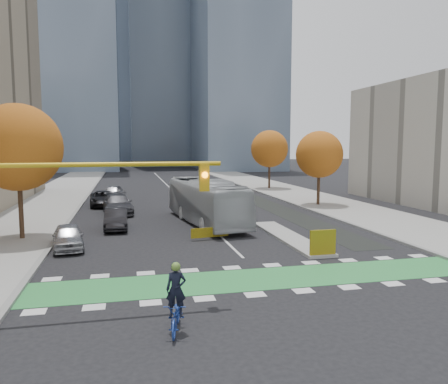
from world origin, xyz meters
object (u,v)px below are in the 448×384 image
tree_east_far (270,149)px  tree_west (18,147)px  parked_car_c (118,204)px  tree_east_near (319,155)px  parked_car_e (113,192)px  traffic_signal_west (62,196)px  parked_car_a (68,237)px  bus (206,201)px  hazard_board (323,242)px  parked_car_b (116,219)px  cyclist (176,308)px  parked_car_d (103,199)px

tree_east_far → tree_west: bearing=-133.3°
parked_car_c → tree_east_far: bearing=35.5°
tree_west → tree_east_near: size_ratio=1.16×
tree_west → parked_car_e: size_ratio=1.85×
tree_east_far → traffic_signal_west: size_ratio=0.90×
parked_car_a → tree_east_near: bearing=23.8°
bus → parked_car_e: bus is taller
tree_west → parked_car_a: size_ratio=2.04×
traffic_signal_west → parked_car_c: traffic_signal_west is taller
hazard_board → tree_east_near: (8.00, 17.80, 4.06)m
bus → parked_car_b: bearing=179.9°
tree_east_near → traffic_signal_west: 30.08m
cyclist → parked_car_d: 29.59m
traffic_signal_west → parked_car_b: traffic_signal_west is taller
hazard_board → tree_east_near: bearing=65.8°
tree_east_near → parked_car_b: bearing=-157.6°
hazard_board → bus: size_ratio=0.12×
parked_car_a → parked_car_b: (2.50, 5.29, 0.02)m
traffic_signal_west → bus: 17.80m
parked_car_d → tree_east_far: bearing=26.0°
parked_car_a → tree_west: bearing=128.1°
cyclist → parked_car_d: size_ratio=0.43×
tree_east_near → parked_car_a: (-21.00, -12.91, -4.18)m
cyclist → parked_car_d: cyclist is taller
tree_east_near → parked_car_b: size_ratio=1.64×
hazard_board → parked_car_b: hazard_board is taller
tree_east_near → parked_car_a: size_ratio=1.75×
tree_east_far → traffic_signal_west: (-20.43, -38.51, -1.21)m
parked_car_c → parked_car_d: bearing=100.0°
parked_car_c → hazard_board: bearing=-64.3°
tree_east_far → parked_car_c: size_ratio=1.37×
cyclist → parked_car_c: bearing=107.1°
traffic_signal_west → parked_car_d: 27.04m
bus → parked_car_c: size_ratio=2.10×
traffic_signal_west → tree_east_near: bearing=48.5°
parked_car_b → parked_car_d: 12.04m
traffic_signal_west → tree_east_far: bearing=62.1°
parked_car_d → parked_car_e: bearing=77.4°
bus → parked_car_b: bus is taller
tree_west → traffic_signal_west: size_ratio=0.96×
hazard_board → parked_car_d: size_ratio=0.27×
traffic_signal_west → cyclist: traffic_signal_west is taller
parked_car_d → parked_car_b: bearing=-87.0°
tree_west → parked_car_a: bearing=-44.1°
hazard_board → tree_west: bearing=154.0°
traffic_signal_west → parked_car_b: (1.43, 14.89, -3.32)m
tree_east_near → parked_car_d: tree_east_near is taller
traffic_signal_west → bus: bearing=63.5°
parked_car_d → parked_car_e: size_ratio=1.16×
parked_car_e → tree_east_near: bearing=-18.1°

